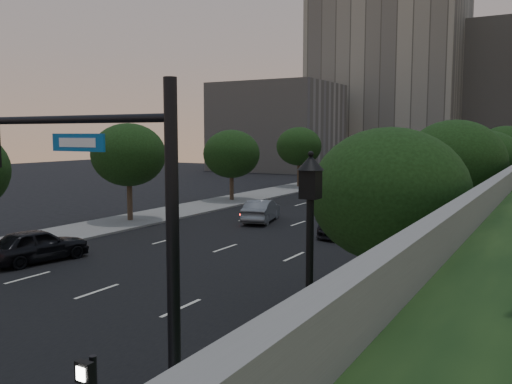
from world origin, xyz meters
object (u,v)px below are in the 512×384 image
Objects in this scene: sedan_near_left at (37,245)px; sedan_near_right at (351,221)px; sedan_far_left at (358,182)px; sedan_far_right at (418,194)px; street_lamp at (309,276)px; traffic_signal_mast at (127,258)px; pedestrian_c at (382,266)px; pedestrian_a at (385,302)px; pedestrian_b at (415,293)px; sedan_mid_left at (261,211)px.

sedan_near_right reaches higher than sedan_near_left.
sedan_far_left reaches higher than sedan_far_right.
sedan_near_right is 18.05m from sedan_far_right.
street_lamp is at bearing -89.11° from sedan_far_right.
street_lamp is 1.39× the size of sedan_far_right.
traffic_signal_mast reaches higher than sedan_near_right.
sedan_far_right is 2.44× the size of pedestrian_c.
pedestrian_c reaches higher than sedan_near_right.
pedestrian_a is at bearing -172.58° from sedan_near_left.
street_lamp is 5.99m from pedestrian_b.
sedan_far_right is at bearing -127.30° from sedan_mid_left.
sedan_far_left is (-12.22, 48.95, -2.90)m from traffic_signal_mast.
sedan_mid_left reaches higher than sedan_far_right.
sedan_mid_left is 20.17m from pedestrian_b.
sedan_near_right reaches higher than sedan_mid_left.
pedestrian_a is 1.72m from pedestrian_b.
pedestrian_c is (5.19, -28.41, 0.29)m from sedan_far_right.
sedan_mid_left is 17.80m from sedan_far_right.
sedan_near_left is at bearing 80.47° from sedan_far_left.
pedestrian_c reaches higher than sedan_mid_left.
sedan_near_right is 3.42× the size of pedestrian_c.
sedan_near_right is 3.67× the size of pedestrian_b.
traffic_signal_mast reaches higher than sedan_far_left.
sedan_near_right is at bearing -97.44° from sedan_far_right.
street_lamp is 8.56m from pedestrian_c.
pedestrian_a reaches higher than sedan_far_left.
sedan_near_left is 3.07× the size of pedestrian_b.
pedestrian_b reaches higher than sedan_near_left.
street_lamp is at bearing 82.51° from pedestrian_a.
sedan_far_right is 31.96m from pedestrian_b.
sedan_near_right is (8.54, -26.13, 0.05)m from sedan_far_left.
pedestrian_a is at bearing 79.73° from street_lamp.
sedan_mid_left is 21.09m from pedestrian_a.
sedan_near_right is at bearing -84.17° from pedestrian_c.
street_lamp reaches higher than sedan_near_right.
sedan_far_left is 43.52m from pedestrian_a.
sedan_mid_left is 2.86× the size of pedestrian_c.
pedestrian_b is (6.84, -13.12, 0.10)m from sedan_near_right.
sedan_far_right is at bearing -75.87° from pedestrian_a.
sedan_far_right is (10.25, 31.78, -0.12)m from sedan_near_left.
pedestrian_c reaches higher than pedestrian_b.
sedan_near_right is 1.40× the size of sedan_far_right.
sedan_near_right is at bearing 152.19° from sedan_mid_left.
pedestrian_c is at bearing -156.76° from sedan_near_left.
street_lamp is 1.19× the size of sedan_mid_left.
sedan_near_right is at bearing 101.37° from sedan_far_left.
traffic_signal_mast is 8.89m from pedestrian_a.
street_lamp reaches higher than pedestrian_c.
sedan_near_left is at bearing -7.45° from pedestrian_c.
sedan_mid_left is 1.17× the size of sedan_far_right.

